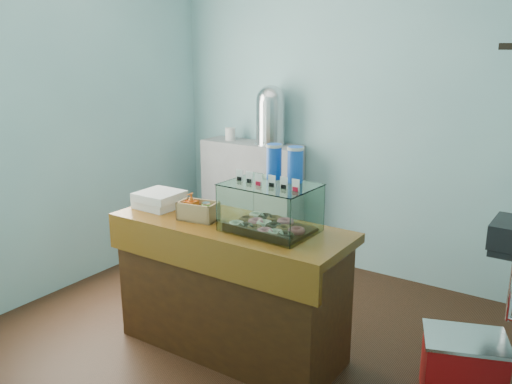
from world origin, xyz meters
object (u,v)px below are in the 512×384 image
Objects in this scene: counter at (230,286)px; display_case at (272,204)px; red_cooler at (463,368)px; coffee_urn at (271,114)px.

counter is 2.87× the size of display_case.
counter reaches higher than red_cooler.
display_case is at bearing 171.98° from red_cooler.
display_case is (0.29, 0.05, 0.60)m from counter.
counter is at bearing 171.43° from red_cooler.
display_case is 1.85m from coffee_urn.
red_cooler is (2.13, -1.28, -1.19)m from coffee_urn.
coffee_urn reaches higher than counter.
display_case is at bearing -57.33° from coffee_urn.
coffee_urn is 2.75m from red_cooler.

